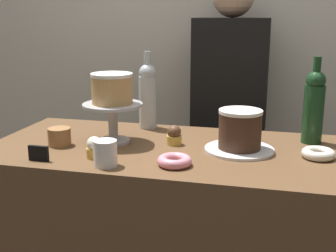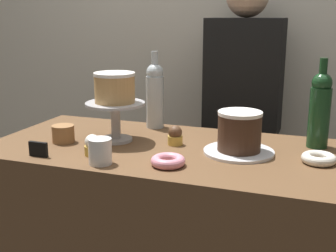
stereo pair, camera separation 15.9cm
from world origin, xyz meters
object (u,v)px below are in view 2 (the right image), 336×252
object	(u,v)px
cupcake_vanilla	(92,146)
price_sign_chalkboard	(38,149)
cake_stand_pedestal	(115,115)
chocolate_round_cake	(239,131)
wine_bottle_clear	(155,94)
white_layer_cake	(115,88)
cookie_stack	(63,134)
coffee_cup_ceramic	(100,151)
cupcake_chocolate	(175,136)
wine_bottle_green	(320,109)
barista_figure	(242,133)
donut_pink	(168,161)
donut_sugar	(319,158)

from	to	relation	value
cupcake_vanilla	price_sign_chalkboard	xyz separation A→B (m)	(-0.17, -0.08, -0.01)
cake_stand_pedestal	chocolate_round_cake	world-z (taller)	cake_stand_pedestal
wine_bottle_clear	white_layer_cake	bearing A→B (deg)	-104.31
cookie_stack	coffee_cup_ceramic	world-z (taller)	coffee_cup_ceramic
white_layer_cake	cupcake_chocolate	xyz separation A→B (m)	(0.23, 0.03, -0.17)
wine_bottle_green	price_sign_chalkboard	size ratio (longest dim) A/B	4.65
coffee_cup_ceramic	barista_figure	distance (m)	0.98
cake_stand_pedestal	wine_bottle_green	world-z (taller)	wine_bottle_green
wine_bottle_green	white_layer_cake	bearing A→B (deg)	-166.10
wine_bottle_clear	donut_pink	size ratio (longest dim) A/B	2.91
cookie_stack	barista_figure	size ratio (longest dim) A/B	0.05
chocolate_round_cake	wine_bottle_clear	bearing A→B (deg)	149.72
cake_stand_pedestal	donut_sugar	size ratio (longest dim) A/B	2.01
donut_sugar	chocolate_round_cake	bearing A→B (deg)	176.39
chocolate_round_cake	cupcake_vanilla	world-z (taller)	chocolate_round_cake
white_layer_cake	wine_bottle_clear	xyz separation A→B (m)	(0.06, 0.25, -0.06)
cupcake_chocolate	donut_sugar	xyz separation A→B (m)	(0.51, -0.04, -0.02)
wine_bottle_green	price_sign_chalkboard	xyz separation A→B (m)	(-0.89, -0.44, -0.12)
cake_stand_pedestal	cupcake_chocolate	distance (m)	0.24
white_layer_cake	cookie_stack	size ratio (longest dim) A/B	1.84
cake_stand_pedestal	cookie_stack	bearing A→B (deg)	-155.02
donut_sugar	price_sign_chalkboard	size ratio (longest dim) A/B	1.60
cupcake_chocolate	barista_figure	bearing A→B (deg)	77.87
price_sign_chalkboard	donut_sugar	bearing A→B (deg)	15.81
chocolate_round_cake	donut_pink	size ratio (longest dim) A/B	1.37
wine_bottle_green	price_sign_chalkboard	bearing A→B (deg)	-153.56
donut_pink	price_sign_chalkboard	bearing A→B (deg)	-172.03
chocolate_round_cake	cookie_stack	world-z (taller)	chocolate_round_cake
cookie_stack	white_layer_cake	bearing A→B (deg)	24.98
chocolate_round_cake	price_sign_chalkboard	distance (m)	0.70
chocolate_round_cake	price_sign_chalkboard	size ratio (longest dim) A/B	2.20
cookie_stack	price_sign_chalkboard	world-z (taller)	cookie_stack
cake_stand_pedestal	barista_figure	distance (m)	0.78
white_layer_cake	wine_bottle_green	distance (m)	0.75
donut_pink	cookie_stack	bearing A→B (deg)	165.96
cupcake_chocolate	barista_figure	size ratio (longest dim) A/B	0.05
wine_bottle_green	donut_sugar	bearing A→B (deg)	-86.55
white_layer_cake	cookie_stack	xyz separation A→B (m)	(-0.18, -0.08, -0.17)
donut_sugar	price_sign_chalkboard	bearing A→B (deg)	-164.19
chocolate_round_cake	donut_sugar	bearing A→B (deg)	-3.61
coffee_cup_ceramic	barista_figure	xyz separation A→B (m)	(0.29, 0.92, -0.15)
cupcake_chocolate	coffee_cup_ceramic	distance (m)	0.33
cupcake_vanilla	cookie_stack	distance (m)	0.21
white_layer_cake	chocolate_round_cake	size ratio (longest dim) A/B	1.00
cupcake_vanilla	price_sign_chalkboard	world-z (taller)	cupcake_vanilla
price_sign_chalkboard	chocolate_round_cake	bearing A→B (deg)	23.18
white_layer_cake	cupcake_vanilla	bearing A→B (deg)	-89.03
cupcake_vanilla	cookie_stack	world-z (taller)	cupcake_vanilla
wine_bottle_clear	chocolate_round_cake	bearing A→B (deg)	-30.28
cake_stand_pedestal	wine_bottle_clear	xyz separation A→B (m)	(0.06, 0.25, 0.04)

